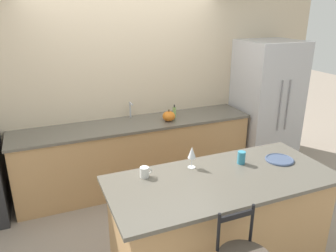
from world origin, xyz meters
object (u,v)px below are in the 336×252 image
object	(u,v)px
dinner_plate	(279,159)
tumbler_cup	(241,158)
soap_bottle	(174,112)
coffee_mug	(145,172)
wine_glass	(192,153)
refrigerator	(265,105)
pumpkin_decoration	(169,116)

from	to	relation	value
dinner_plate	tumbler_cup	xyz separation A→B (m)	(-0.38, 0.09, 0.05)
tumbler_cup	soap_bottle	size ratio (longest dim) A/B	0.69
coffee_mug	soap_bottle	bearing A→B (deg)	58.03
coffee_mug	wine_glass	bearing A→B (deg)	0.49
dinner_plate	refrigerator	bearing A→B (deg)	55.80
dinner_plate	soap_bottle	distance (m)	1.71
refrigerator	soap_bottle	xyz separation A→B (m)	(-1.47, 0.07, 0.04)
refrigerator	soap_bottle	bearing A→B (deg)	177.19
soap_bottle	refrigerator	bearing A→B (deg)	-2.81
dinner_plate	wine_glass	world-z (taller)	wine_glass
refrigerator	dinner_plate	distance (m)	1.93
coffee_mug	soap_bottle	world-z (taller)	soap_bottle
wine_glass	tumbler_cup	xyz separation A→B (m)	(0.47, -0.11, -0.09)
tumbler_cup	soap_bottle	world-z (taller)	soap_bottle
wine_glass	pumpkin_decoration	xyz separation A→B (m)	(0.34, 1.37, -0.11)
wine_glass	soap_bottle	distance (m)	1.55
coffee_mug	pumpkin_decoration	world-z (taller)	pumpkin_decoration
wine_glass	soap_bottle	xyz separation A→B (m)	(0.47, 1.48, -0.10)
refrigerator	wine_glass	bearing A→B (deg)	-144.05
coffee_mug	soap_bottle	xyz separation A→B (m)	(0.92, 1.48, -0.00)
dinner_plate	pumpkin_decoration	bearing A→B (deg)	108.11
refrigerator	tumbler_cup	world-z (taller)	refrigerator
soap_bottle	tumbler_cup	bearing A→B (deg)	-89.99
dinner_plate	coffee_mug	distance (m)	1.32
tumbler_cup	wine_glass	bearing A→B (deg)	167.18
tumbler_cup	pumpkin_decoration	size ratio (longest dim) A/B	0.72
dinner_plate	soap_bottle	bearing A→B (deg)	102.92
pumpkin_decoration	soap_bottle	xyz separation A→B (m)	(0.13, 0.11, 0.01)
tumbler_cup	soap_bottle	distance (m)	1.58
pumpkin_decoration	tumbler_cup	bearing A→B (deg)	-85.08
refrigerator	pumpkin_decoration	distance (m)	1.60
tumbler_cup	coffee_mug	bearing A→B (deg)	173.67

